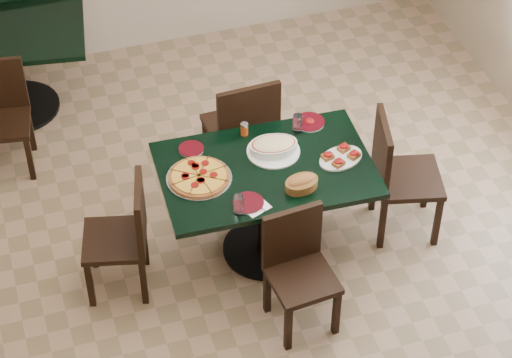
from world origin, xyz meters
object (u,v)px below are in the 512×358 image
object	(u,v)px
chair_right	(396,171)
main_table	(266,189)
chair_far	(244,127)
pepperoni_pizza	(199,177)
chair_near	(298,264)
lasagna_casserole	(273,147)
back_table	(7,54)
back_chair_near	(1,110)
bread_basket	(302,183)
bruschetta_platter	(341,156)
chair_left	(126,232)

from	to	relation	value
chair_right	main_table	bearing A→B (deg)	100.43
chair_far	pepperoni_pizza	distance (m)	0.84
chair_near	pepperoni_pizza	world-z (taller)	chair_near
pepperoni_pizza	lasagna_casserole	world-z (taller)	lasagna_casserole
back_table	chair_near	bearing A→B (deg)	-53.13
chair_near	pepperoni_pizza	size ratio (longest dim) A/B	2.00
chair_near	main_table	bearing A→B (deg)	86.44
chair_far	back_chair_near	xyz separation A→B (m)	(-1.58, 0.79, -0.07)
pepperoni_pizza	lasagna_casserole	size ratio (longest dim) A/B	1.20
back_chair_near	back_table	bearing A→B (deg)	87.13
main_table	chair_near	distance (m)	0.60
lasagna_casserole	back_chair_near	bearing A→B (deg)	145.46
bread_basket	lasagna_casserole	bearing A→B (deg)	88.20
chair_right	bread_basket	bearing A→B (deg)	118.12
back_chair_near	pepperoni_pizza	bearing A→B (deg)	-43.58
lasagna_casserole	chair_near	bearing A→B (deg)	-91.08
main_table	bruschetta_platter	xyz separation A→B (m)	(0.48, -0.07, 0.21)
back_chair_near	chair_right	bearing A→B (deg)	-22.86
chair_far	lasagna_casserole	distance (m)	0.60
chair_left	lasagna_casserole	world-z (taller)	chair_left
main_table	chair_near	size ratio (longest dim) A/B	1.67
back_table	pepperoni_pizza	bearing A→B (deg)	-55.82
bread_basket	back_table	bearing A→B (deg)	113.06
chair_far	back_chair_near	distance (m)	1.77
chair_left	bruschetta_platter	distance (m)	1.44
back_table	back_chair_near	bearing A→B (deg)	-93.27
chair_far	pepperoni_pizza	size ratio (longest dim) A/B	2.32
chair_far	bruschetta_platter	distance (m)	0.88
chair_near	lasagna_casserole	distance (m)	0.79
chair_far	lasagna_casserole	world-z (taller)	chair_far
back_chair_near	bread_basket	xyz separation A→B (m)	(1.68, -1.71, 0.32)
chair_left	main_table	bearing A→B (deg)	104.89
back_chair_near	pepperoni_pizza	world-z (taller)	back_chair_near
bruschetta_platter	bread_basket	bearing A→B (deg)	-169.31
back_chair_near	main_table	bearing A→B (deg)	-34.68
chair_right	pepperoni_pizza	world-z (taller)	chair_right
chair_right	lasagna_casserole	xyz separation A→B (m)	(-0.81, 0.18, 0.27)
back_chair_near	pepperoni_pizza	xyz separation A→B (m)	(1.10, -1.44, 0.30)
chair_near	chair_right	size ratio (longest dim) A/B	0.89
chair_left	lasagna_casserole	size ratio (longest dim) A/B	2.49
chair_left	back_table	bearing A→B (deg)	-153.61
chair_far	main_table	bearing A→B (deg)	82.58
back_chair_near	lasagna_casserole	world-z (taller)	same
main_table	back_chair_near	world-z (taller)	back_chair_near
back_table	lasagna_casserole	world-z (taller)	lasagna_casserole
back_chair_near	bread_basket	bearing A→B (deg)	-36.37
back_chair_near	lasagna_casserole	size ratio (longest dim) A/B	2.45
chair_right	lasagna_casserole	bearing A→B (deg)	91.07
chair_near	bread_basket	size ratio (longest dim) A/B	3.42
chair_right	chair_near	bearing A→B (deg)	134.85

